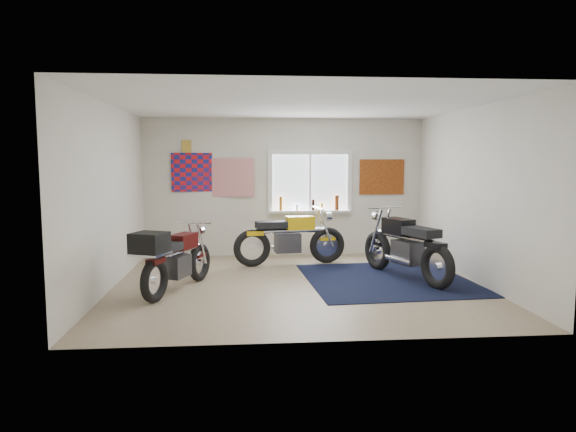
{
  "coord_description": "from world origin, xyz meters",
  "views": [
    {
      "loc": [
        -0.79,
        -7.61,
        1.88
      ],
      "look_at": [
        -0.11,
        0.4,
        1.01
      ],
      "focal_mm": 32.0,
      "sensor_mm": 36.0,
      "label": 1
    }
  ],
  "objects": [
    {
      "name": "window_assembly",
      "position": [
        0.5,
        2.47,
        1.37
      ],
      "size": [
        1.66,
        0.17,
        1.26
      ],
      "color": "white",
      "rests_on": "room_shell"
    },
    {
      "name": "ground",
      "position": [
        0.0,
        0.0,
        0.0
      ],
      "size": [
        5.5,
        5.5,
        0.0
      ],
      "primitive_type": "plane",
      "color": "#9E896B",
      "rests_on": "ground"
    },
    {
      "name": "yellow_triumph",
      "position": [
        0.01,
        1.5,
        0.46
      ],
      "size": [
        2.06,
        0.63,
        1.04
      ],
      "rotation": [
        0.0,
        0.0,
        0.16
      ],
      "color": "black",
      "rests_on": "ground"
    },
    {
      "name": "maroon_tourer",
      "position": [
        -1.81,
        -0.37,
        0.5
      ],
      "size": [
        0.99,
        1.84,
        0.96
      ],
      "rotation": [
        0.0,
        0.0,
        1.18
      ],
      "color": "black",
      "rests_on": "ground"
    },
    {
      "name": "triumph_poster",
      "position": [
        1.95,
        2.48,
        1.55
      ],
      "size": [
        0.9,
        0.03,
        0.7
      ],
      "primitive_type": "cube",
      "color": "#A54C14",
      "rests_on": "room_shell"
    },
    {
      "name": "room_shell",
      "position": [
        0.0,
        0.0,
        1.64
      ],
      "size": [
        5.5,
        5.5,
        5.5
      ],
      "color": "white",
      "rests_on": "ground"
    },
    {
      "name": "black_chrome_bike",
      "position": [
        1.75,
        0.25,
        0.49
      ],
      "size": [
        0.96,
        2.1,
        1.12
      ],
      "rotation": [
        0.0,
        0.0,
        1.93
      ],
      "color": "black",
      "rests_on": "navy_rug"
    },
    {
      "name": "navy_rug",
      "position": [
        1.45,
        0.19,
        0.01
      ],
      "size": [
        2.65,
        2.74,
        0.01
      ],
      "primitive_type": "cube",
      "rotation": [
        0.0,
        0.0,
        0.06
      ],
      "color": "black",
      "rests_on": "ground"
    },
    {
      "name": "oil_bottles",
      "position": [
        0.59,
        2.4,
        1.03
      ],
      "size": [
        1.19,
        0.09,
        0.3
      ],
      "color": "#945715",
      "rests_on": "window_assembly"
    },
    {
      "name": "flag_display",
      "position": [
        -1.9,
        2.48,
        2.15
      ],
      "size": [
        1.6,
        0.1,
        1.17
      ],
      "color": "red",
      "rests_on": "room_shell"
    }
  ]
}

